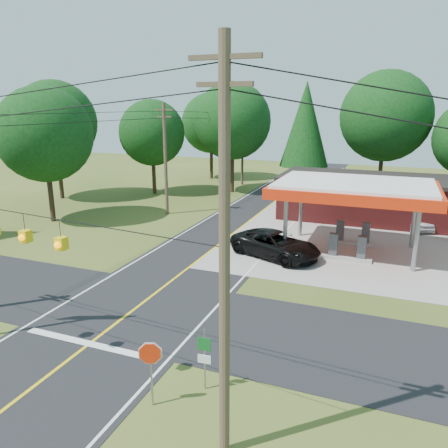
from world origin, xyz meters
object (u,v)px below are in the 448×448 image
(suv_car, at_px, (275,245))
(gas_canopy, at_px, (354,191))
(sedan_car, at_px, (416,219))
(octagonal_stop_sign, at_px, (150,359))

(suv_car, bearing_deg, gas_canopy, -34.48)
(gas_canopy, distance_m, sedan_car, 9.79)
(suv_car, relative_size, sedan_car, 1.39)
(suv_car, xyz_separation_m, sedan_car, (8.92, 11.00, -0.10))
(sedan_car, height_order, octagonal_stop_sign, octagonal_stop_sign)
(gas_canopy, height_order, octagonal_stop_sign, gas_canopy)
(sedan_car, xyz_separation_m, octagonal_stop_sign, (-8.92, -27.01, 1.03))
(octagonal_stop_sign, bearing_deg, gas_canopy, 76.69)
(gas_canopy, relative_size, sedan_car, 2.39)
(octagonal_stop_sign, bearing_deg, suv_car, 90.00)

